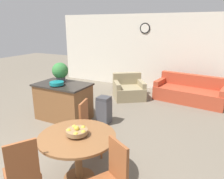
{
  "coord_description": "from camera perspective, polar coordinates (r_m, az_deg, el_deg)",
  "views": [
    {
      "loc": [
        2.25,
        -1.59,
        2.33
      ],
      "look_at": [
        0.15,
        2.47,
        0.96
      ],
      "focal_mm": 35.0,
      "sensor_mm": 36.0,
      "label": 1
    }
  ],
  "objects": [
    {
      "name": "wall_back",
      "position": [
        8.16,
        11.29,
        9.48
      ],
      "size": [
        8.0,
        0.09,
        2.7
      ],
      "color": "silver",
      "rests_on": "ground_plane"
    },
    {
      "name": "dining_table",
      "position": [
        3.4,
        -8.96,
        -14.33
      ],
      "size": [
        1.15,
        1.15,
        0.76
      ],
      "color": "brown",
      "rests_on": "ground_plane"
    },
    {
      "name": "dining_chair_near_left",
      "position": [
        3.19,
        -22.41,
        -18.87
      ],
      "size": [
        0.57,
        0.57,
        1.0
      ],
      "rotation": [
        0.0,
        0.0,
        7.32
      ],
      "color": "brown",
      "rests_on": "ground_plane"
    },
    {
      "name": "dining_chair_near_right",
      "position": [
        2.87,
        -0.34,
        -21.99
      ],
      "size": [
        0.57,
        0.57,
        1.0
      ],
      "rotation": [
        0.0,
        0.0,
        8.89
      ],
      "color": "brown",
      "rests_on": "ground_plane"
    },
    {
      "name": "dining_chair_far_side",
      "position": [
        4.12,
        -5.85,
        -9.22
      ],
      "size": [
        0.51,
        0.51,
        1.0
      ],
      "rotation": [
        0.0,
        0.0,
        4.97
      ],
      "color": "brown",
      "rests_on": "ground_plane"
    },
    {
      "name": "fruit_bowl",
      "position": [
        3.29,
        -9.14,
        -10.75
      ],
      "size": [
        0.32,
        0.32,
        0.15
      ],
      "color": "olive",
      "rests_on": "dining_table"
    },
    {
      "name": "kitchen_island",
      "position": [
        5.66,
        -12.54,
        -3.02
      ],
      "size": [
        1.34,
        0.85,
        0.92
      ],
      "color": "brown",
      "rests_on": "ground_plane"
    },
    {
      "name": "teal_bowl",
      "position": [
        5.38,
        -14.23,
        1.57
      ],
      "size": [
        0.34,
        0.34,
        0.1
      ],
      "color": "#147A7F",
      "rests_on": "kitchen_island"
    },
    {
      "name": "potted_plant",
      "position": [
        5.72,
        -13.38,
        4.63
      ],
      "size": [
        0.41,
        0.41,
        0.49
      ],
      "color": "#4C4C51",
      "rests_on": "kitchen_island"
    },
    {
      "name": "trash_bin",
      "position": [
        5.32,
        -2.12,
        -5.4
      ],
      "size": [
        0.3,
        0.29,
        0.67
      ],
      "color": "#47474C",
      "rests_on": "ground_plane"
    },
    {
      "name": "couch",
      "position": [
        7.24,
        19.66,
        -0.79
      ],
      "size": [
        2.17,
        1.14,
        0.8
      ],
      "rotation": [
        0.0,
        0.0,
        -0.12
      ],
      "color": "#B24228",
      "rests_on": "ground_plane"
    },
    {
      "name": "armchair",
      "position": [
        7.15,
        4.35,
        -0.11
      ],
      "size": [
        1.28,
        1.26,
        0.78
      ],
      "rotation": [
        0.0,
        0.0,
        0.62
      ],
      "color": "#998966",
      "rests_on": "ground_plane"
    }
  ]
}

